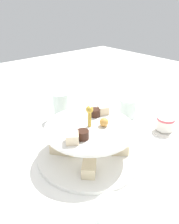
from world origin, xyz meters
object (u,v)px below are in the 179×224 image
object	(u,v)px
tiered_serving_stand	(89,143)
water_glass_mid_back	(61,106)
water_glass_short_left	(128,108)
teacup_with_saucer	(165,125)

from	to	relation	value
tiered_serving_stand	water_glass_mid_back	size ratio (longest dim) A/B	2.95
tiered_serving_stand	water_glass_short_left	world-z (taller)	tiered_serving_stand
tiered_serving_stand	water_glass_short_left	bearing A→B (deg)	-162.45
tiered_serving_stand	water_glass_short_left	distance (m)	0.27
water_glass_short_left	water_glass_mid_back	bearing A→B (deg)	-38.27
tiered_serving_stand	teacup_with_saucer	xyz separation A→B (m)	(-0.28, 0.07, -0.02)
water_glass_short_left	teacup_with_saucer	distance (m)	0.15
water_glass_short_left	teacup_with_saucer	bearing A→B (deg)	97.08
water_glass_mid_back	tiered_serving_stand	bearing A→B (deg)	74.83
tiered_serving_stand	teacup_with_saucer	world-z (taller)	tiered_serving_stand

